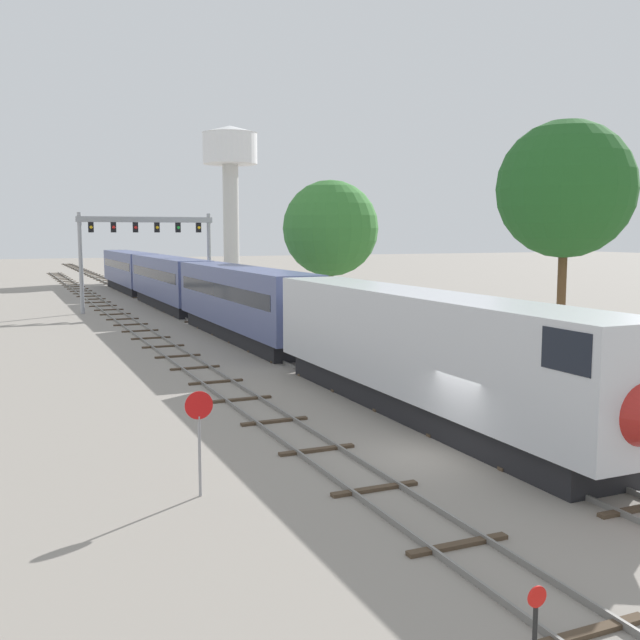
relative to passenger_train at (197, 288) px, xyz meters
The scene contains 9 objects.
ground_plane 39.16m from the passenger_train, 92.93° to the right, with size 400.00×400.00×0.00m, color gray.
track_main 21.13m from the passenger_train, 90.00° to the left, with size 2.60×200.00×0.16m.
track_near 6.13m from the passenger_train, 169.97° to the left, with size 2.60×160.00×0.16m.
passenger_train is the anchor object (origin of this frame).
signal_gantry 10.05m from the passenger_train, 104.06° to the left, with size 12.10×0.49×8.85m.
water_tower 65.80m from the passenger_train, 70.60° to the left, with size 9.07×9.07×24.49m.
stop_sign 40.77m from the passenger_train, 104.20° to the right, with size 0.76×0.08×2.88m.
trackside_tree_left 29.22m from the passenger_train, 50.63° to the right, with size 8.57×8.57×14.06m.
trackside_tree_mid 11.85m from the passenger_train, 19.51° to the right, with size 7.77×7.77×11.32m.
Camera 1 is at (-12.74, -19.28, 7.04)m, focal length 41.33 mm.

